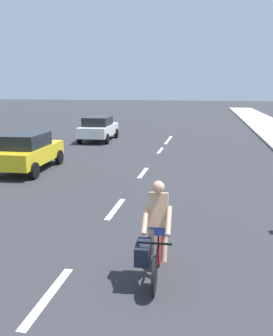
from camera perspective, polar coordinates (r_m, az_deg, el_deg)
The scene contains 10 objects.
ground_plane at distance 20.90m, azimuth 4.44°, elevation 3.56°, with size 160.00×160.00×0.00m, color #2D2D33.
lane_stripe_1 at distance 6.35m, azimuth -14.18°, elevation -19.56°, with size 0.16×1.80×0.01m, color white.
lane_stripe_2 at distance 10.09m, azimuth -3.44°, elevation -6.63°, with size 0.16×1.80×0.01m, color white.
lane_stripe_3 at distance 14.26m, azimuth 1.10°, elevation -0.77°, with size 0.16×1.80×0.01m, color white.
lane_stripe_4 at distance 19.43m, azimuth 3.90°, elevation 2.88°, with size 0.16×1.80×0.01m, color white.
lane_stripe_5 at distance 22.55m, azimuth 4.96°, elevation 4.25°, with size 0.16×1.80×0.01m, color white.
lane_stripe_6 at distance 24.49m, azimuth 5.49°, elevation 4.92°, with size 0.16×1.80×0.01m, color white.
cyclist at distance 6.28m, azimuth 2.95°, elevation -10.96°, with size 0.64×1.71×1.82m.
parked_car_yellow at distance 15.18m, azimuth -17.33°, elevation 2.68°, with size 2.02×4.03×1.57m.
parked_car_white at distance 23.12m, azimuth -6.21°, elevation 6.52°, with size 2.11×4.27×1.57m.
Camera 1 is at (2.45, -0.48, 3.37)m, focal length 37.40 mm.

